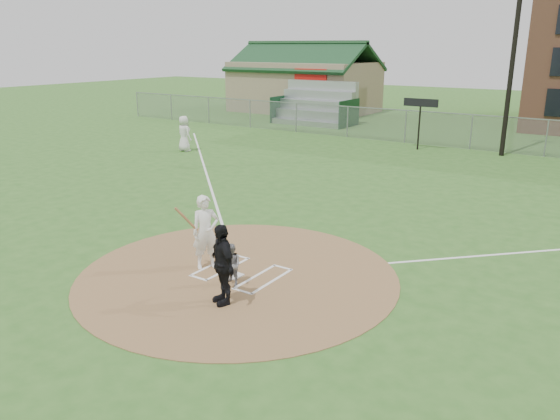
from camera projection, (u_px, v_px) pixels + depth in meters
The scene contains 14 objects.
ground at pixel (238, 275), 14.40m from camera, with size 140.00×140.00×0.00m, color #306221.
dirt_circle at pixel (238, 275), 14.39m from camera, with size 8.40×8.40×0.02m, color olive.
home_plate at pixel (234, 275), 14.31m from camera, with size 0.42×0.42×0.03m, color silver.
foul_line_third at pixel (206, 171), 26.34m from camera, with size 0.10×24.00×0.01m, color white.
catcher at pixel (232, 265), 13.63m from camera, with size 0.53×0.41×1.08m, color gray.
umpire at pixel (222, 264), 12.56m from camera, with size 1.13×0.47×1.93m, color black.
ondeck_player at pixel (184, 134), 31.04m from camera, with size 0.98×0.64×2.01m, color silver.
batters_boxes at pixel (241, 273), 14.51m from camera, with size 2.08×1.88×0.01m.
batter_at_plate at pixel (206, 232), 14.58m from camera, with size 0.95×1.08×2.02m.
outfield_fence at pixel (471, 132), 31.62m from camera, with size 56.08×0.08×2.03m.
bleachers at pixel (314, 103), 41.70m from camera, with size 6.08×3.20×3.20m.
clubhouse at pixel (305, 85), 49.54m from camera, with size 12.20×8.71×6.23m.
light_pole at pixel (516, 29), 28.14m from camera, with size 1.20×0.30×12.22m.
scoreboard_sign at pixel (420, 108), 31.12m from camera, with size 2.00×0.10×2.93m.
Camera 1 is at (8.30, -10.43, 5.82)m, focal length 35.00 mm.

